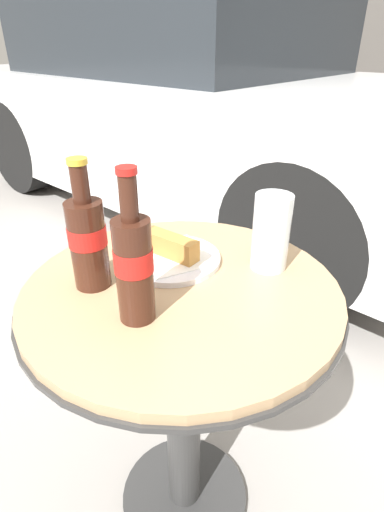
% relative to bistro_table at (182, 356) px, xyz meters
% --- Properties ---
extents(ground_plane, '(30.00, 30.00, 0.00)m').
position_rel_bistro_table_xyz_m(ground_plane, '(0.00, 0.00, -0.51)').
color(ground_plane, gray).
extents(bistro_table, '(0.62, 0.62, 0.69)m').
position_rel_bistro_table_xyz_m(bistro_table, '(0.00, 0.00, 0.00)').
color(bistro_table, '#333333').
rests_on(bistro_table, ground_plane).
extents(cola_bottle_left, '(0.06, 0.06, 0.26)m').
position_rel_bistro_table_xyz_m(cola_bottle_left, '(0.01, -0.12, 0.28)').
color(cola_bottle_left, '#3D1E14').
rests_on(cola_bottle_left, bistro_table).
extents(cola_bottle_right, '(0.07, 0.07, 0.24)m').
position_rel_bistro_table_xyz_m(cola_bottle_right, '(-0.13, -0.11, 0.28)').
color(cola_bottle_right, '#3D1E14').
rests_on(cola_bottle_right, bistro_table).
extents(drinking_glass, '(0.07, 0.07, 0.16)m').
position_rel_bistro_table_xyz_m(drinking_glass, '(0.08, 0.17, 0.25)').
color(drinking_glass, black).
rests_on(drinking_glass, bistro_table).
extents(lunch_plate_near, '(0.21, 0.21, 0.06)m').
position_rel_bistro_table_xyz_m(lunch_plate_near, '(-0.08, 0.05, 0.19)').
color(lunch_plate_near, white).
rests_on(lunch_plate_near, bistro_table).
extents(parked_car, '(3.92, 1.70, 1.41)m').
position_rel_bistro_table_xyz_m(parked_car, '(-1.52, 1.72, 0.16)').
color(parked_car, silver).
rests_on(parked_car, ground_plane).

